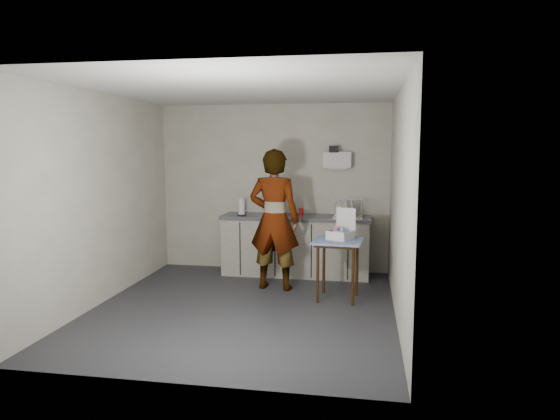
% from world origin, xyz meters
% --- Properties ---
extents(ground, '(4.00, 4.00, 0.00)m').
position_xyz_m(ground, '(0.00, 0.00, 0.00)').
color(ground, '#2C2D32').
rests_on(ground, ground).
extents(wall_back, '(3.60, 0.02, 2.60)m').
position_xyz_m(wall_back, '(0.00, 1.99, 1.30)').
color(wall_back, beige).
rests_on(wall_back, ground).
extents(wall_right, '(0.02, 4.00, 2.60)m').
position_xyz_m(wall_right, '(1.79, 0.00, 1.30)').
color(wall_right, beige).
rests_on(wall_right, ground).
extents(wall_left, '(0.02, 4.00, 2.60)m').
position_xyz_m(wall_left, '(-1.79, 0.00, 1.30)').
color(wall_left, beige).
rests_on(wall_left, ground).
extents(ceiling, '(3.60, 4.00, 0.01)m').
position_xyz_m(ceiling, '(0.00, 0.00, 2.60)').
color(ceiling, white).
rests_on(ceiling, wall_back).
extents(kitchen_counter, '(2.24, 0.62, 0.91)m').
position_xyz_m(kitchen_counter, '(0.40, 1.70, 0.43)').
color(kitchen_counter, black).
rests_on(kitchen_counter, ground).
extents(wall_shelf, '(0.42, 0.18, 0.37)m').
position_xyz_m(wall_shelf, '(1.00, 1.92, 1.75)').
color(wall_shelf, white).
rests_on(wall_shelf, ground).
extents(side_table, '(0.65, 0.65, 0.77)m').
position_xyz_m(side_table, '(1.10, 0.54, 0.67)').
color(side_table, '#3E270E').
rests_on(side_table, ground).
extents(standing_man, '(0.75, 0.54, 1.92)m').
position_xyz_m(standing_man, '(0.21, 0.89, 0.96)').
color(standing_man, '#B2A593').
rests_on(standing_man, ground).
extents(soap_bottle, '(0.14, 0.14, 0.26)m').
position_xyz_m(soap_bottle, '(0.15, 1.69, 1.04)').
color(soap_bottle, black).
rests_on(soap_bottle, kitchen_counter).
extents(soda_can, '(0.07, 0.07, 0.12)m').
position_xyz_m(soda_can, '(0.48, 1.67, 0.97)').
color(soda_can, red).
rests_on(soda_can, kitchen_counter).
extents(dark_bottle, '(0.07, 0.07, 0.23)m').
position_xyz_m(dark_bottle, '(0.16, 1.70, 1.03)').
color(dark_bottle, black).
rests_on(dark_bottle, kitchen_counter).
extents(paper_towel, '(0.15, 0.15, 0.26)m').
position_xyz_m(paper_towel, '(-0.42, 1.62, 1.03)').
color(paper_towel, black).
rests_on(paper_towel, kitchen_counter).
extents(dish_rack, '(0.42, 0.32, 0.30)m').
position_xyz_m(dish_rack, '(1.18, 1.65, 0.98)').
color(dish_rack, silver).
rests_on(dish_rack, kitchen_counter).
extents(bakery_box, '(0.38, 0.38, 0.39)m').
position_xyz_m(bakery_box, '(1.13, 0.61, 0.86)').
color(bakery_box, white).
rests_on(bakery_box, side_table).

